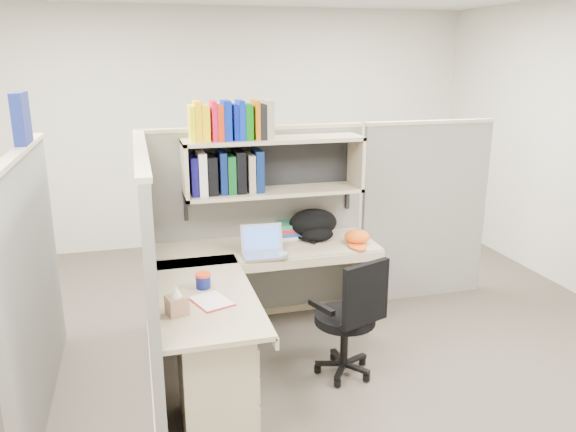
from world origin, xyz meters
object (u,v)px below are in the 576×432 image
object	(u,v)px
laptop	(264,242)
task_chair	(348,335)
snack_canister	(203,280)
backpack	(315,225)
desk	(234,338)

from	to	relation	value
laptop	task_chair	xyz separation A→B (m)	(0.45, -0.59, -0.53)
laptop	snack_canister	size ratio (longest dim) A/B	3.13
laptop	backpack	xyz separation A→B (m)	(0.49, 0.30, 0.01)
snack_canister	task_chair	size ratio (longest dim) A/B	0.11
backpack	snack_canister	xyz separation A→B (m)	(-1.00, -0.78, -0.07)
desk	backpack	world-z (taller)	backpack
snack_canister	task_chair	distance (m)	1.08
desk	snack_canister	size ratio (longest dim) A/B	17.37
desk	task_chair	xyz separation A→B (m)	(0.80, 0.06, -0.13)
snack_canister	desk	bearing A→B (deg)	-45.96
desk	laptop	distance (m)	0.84
backpack	task_chair	distance (m)	1.04
desk	task_chair	distance (m)	0.81
backpack	snack_canister	world-z (taller)	backpack
desk	laptop	size ratio (longest dim) A/B	5.55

